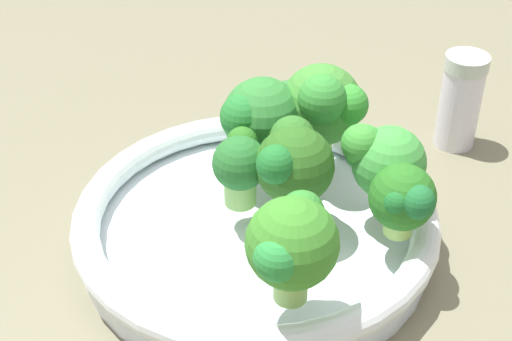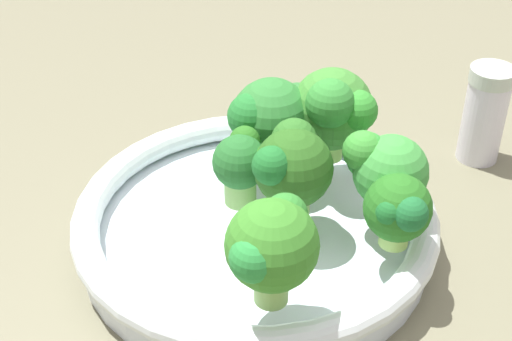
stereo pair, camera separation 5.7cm
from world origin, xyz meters
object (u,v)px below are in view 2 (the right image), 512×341
(broccoli_floret_2, at_px, (292,165))
(broccoli_floret_3, at_px, (268,118))
(broccoli_floret_4, at_px, (334,108))
(broccoli_floret_5, at_px, (271,246))
(bowl, at_px, (256,222))
(pepper_shaker, at_px, (485,114))
(broccoli_floret_6, at_px, (398,210))
(broccoli_floret_1, at_px, (243,163))
(broccoli_floret_0, at_px, (384,169))

(broccoli_floret_2, bearing_deg, broccoli_floret_3, 31.55)
(broccoli_floret_2, height_order, broccoli_floret_4, broccoli_floret_4)
(broccoli_floret_2, relative_size, broccoli_floret_5, 0.90)
(bowl, distance_m, broccoli_floret_5, 0.13)
(broccoli_floret_3, distance_m, broccoli_floret_4, 0.05)
(broccoli_floret_4, relative_size, pepper_shaker, 0.89)
(bowl, height_order, broccoli_floret_3, broccoli_floret_3)
(bowl, xyz_separation_m, broccoli_floret_6, (-0.02, -0.11, 0.05))
(bowl, xyz_separation_m, broccoli_floret_1, (-0.00, 0.01, 0.06))
(broccoli_floret_0, height_order, broccoli_floret_3, broccoli_floret_3)
(bowl, height_order, pepper_shaker, pepper_shaker)
(broccoli_floret_2, bearing_deg, pepper_shaker, -36.80)
(broccoli_floret_1, relative_size, pepper_shaker, 0.62)
(pepper_shaker, bearing_deg, bowl, 137.86)
(broccoli_floret_3, bearing_deg, broccoli_floret_0, -110.27)
(broccoli_floret_5, height_order, broccoli_floret_6, broccoli_floret_5)
(broccoli_floret_3, relative_size, pepper_shaker, 0.80)
(broccoli_floret_3, height_order, broccoli_floret_4, broccoli_floret_4)
(broccoli_floret_6, bearing_deg, broccoli_floret_5, 138.35)
(broccoli_floret_3, bearing_deg, broccoli_floret_5, -162.95)
(broccoli_floret_4, xyz_separation_m, broccoli_floret_5, (-0.17, 0.00, -0.00))
(pepper_shaker, bearing_deg, broccoli_floret_6, 165.35)
(broccoli_floret_0, height_order, broccoli_floret_5, broccoli_floret_5)
(broccoli_floret_5, xyz_separation_m, pepper_shaker, (0.28, -0.12, -0.04))
(broccoli_floret_2, distance_m, pepper_shaker, 0.23)
(bowl, relative_size, broccoli_floret_4, 3.44)
(broccoli_floret_1, height_order, broccoli_floret_4, broccoli_floret_4)
(broccoli_floret_1, distance_m, broccoli_floret_6, 0.12)
(bowl, xyz_separation_m, broccoli_floret_0, (0.02, -0.09, 0.06))
(broccoli_floret_3, distance_m, pepper_shaker, 0.21)
(broccoli_floret_0, height_order, broccoli_floret_6, broccoli_floret_0)
(broccoli_floret_1, distance_m, broccoli_floret_2, 0.04)
(broccoli_floret_0, bearing_deg, broccoli_floret_3, 69.73)
(broccoli_floret_0, height_order, broccoli_floret_1, broccoli_floret_0)
(broccoli_floret_4, bearing_deg, broccoli_floret_2, 169.34)
(broccoli_floret_0, distance_m, broccoli_floret_6, 0.04)
(broccoli_floret_5, bearing_deg, bowl, 22.33)
(broccoli_floret_1, height_order, broccoli_floret_3, broccoli_floret_3)
(broccoli_floret_6, bearing_deg, broccoli_floret_2, 76.55)
(broccoli_floret_2, bearing_deg, broccoli_floret_6, -103.45)
(broccoli_floret_1, distance_m, pepper_shaker, 0.25)
(broccoli_floret_1, bearing_deg, broccoli_floret_5, -152.62)
(broccoli_floret_5, bearing_deg, broccoli_floret_0, -23.89)
(broccoli_floret_3, xyz_separation_m, broccoli_floret_4, (0.02, -0.05, 0.01))
(bowl, height_order, broccoli_floret_2, broccoli_floret_2)
(broccoli_floret_4, bearing_deg, broccoli_floret_3, 110.20)
(broccoli_floret_6, xyz_separation_m, pepper_shaker, (0.20, -0.05, -0.03))
(broccoli_floret_0, bearing_deg, bowl, 102.50)
(broccoli_floret_0, relative_size, broccoli_floret_4, 0.79)
(broccoli_floret_6, bearing_deg, broccoli_floret_3, 56.63)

